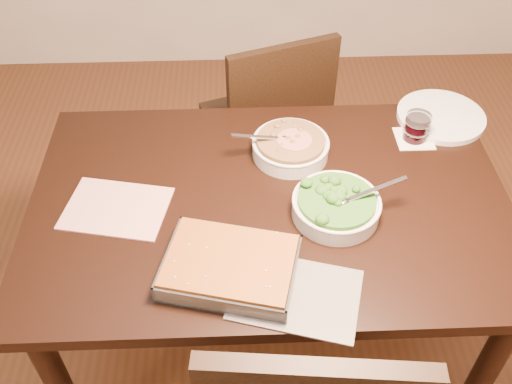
{
  "coord_description": "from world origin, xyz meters",
  "views": [
    {
      "loc": [
        -0.09,
        -1.17,
        1.93
      ],
      "look_at": [
        -0.04,
        -0.02,
        0.8
      ],
      "focal_mm": 40.0,
      "sensor_mm": 36.0,
      "label": 1
    }
  ],
  "objects_px": {
    "broccoli_bowl": "(336,205)",
    "stew_bowl": "(291,146)",
    "dinner_plate": "(441,116)",
    "chair_far": "(270,121)",
    "table": "(270,221)",
    "wine_tumbler": "(417,127)",
    "baking_dish": "(230,267)"
  },
  "relations": [
    {
      "from": "stew_bowl",
      "to": "broccoli_bowl",
      "type": "relative_size",
      "value": 0.94
    },
    {
      "from": "table",
      "to": "baking_dish",
      "type": "relative_size",
      "value": 3.66
    },
    {
      "from": "baking_dish",
      "to": "chair_far",
      "type": "height_order",
      "value": "chair_far"
    },
    {
      "from": "wine_tumbler",
      "to": "chair_far",
      "type": "bearing_deg",
      "value": 135.53
    },
    {
      "from": "stew_bowl",
      "to": "wine_tumbler",
      "type": "distance_m",
      "value": 0.41
    },
    {
      "from": "stew_bowl",
      "to": "dinner_plate",
      "type": "distance_m",
      "value": 0.55
    },
    {
      "from": "broccoli_bowl",
      "to": "stew_bowl",
      "type": "bearing_deg",
      "value": 111.88
    },
    {
      "from": "broccoli_bowl",
      "to": "chair_far",
      "type": "relative_size",
      "value": 0.31
    },
    {
      "from": "chair_far",
      "to": "baking_dish",
      "type": "bearing_deg",
      "value": 60.71
    },
    {
      "from": "wine_tumbler",
      "to": "dinner_plate",
      "type": "height_order",
      "value": "wine_tumbler"
    },
    {
      "from": "table",
      "to": "stew_bowl",
      "type": "height_order",
      "value": "stew_bowl"
    },
    {
      "from": "table",
      "to": "broccoli_bowl",
      "type": "xyz_separation_m",
      "value": [
        0.18,
        -0.07,
        0.13
      ]
    },
    {
      "from": "dinner_plate",
      "to": "chair_far",
      "type": "relative_size",
      "value": 0.32
    },
    {
      "from": "wine_tumbler",
      "to": "table",
      "type": "bearing_deg",
      "value": -152.1
    },
    {
      "from": "table",
      "to": "stew_bowl",
      "type": "xyz_separation_m",
      "value": [
        0.07,
        0.2,
        0.13
      ]
    },
    {
      "from": "stew_bowl",
      "to": "wine_tumbler",
      "type": "height_order",
      "value": "wine_tumbler"
    },
    {
      "from": "dinner_plate",
      "to": "chair_far",
      "type": "bearing_deg",
      "value": 149.38
    },
    {
      "from": "table",
      "to": "chair_far",
      "type": "relative_size",
      "value": 1.54
    },
    {
      "from": "table",
      "to": "broccoli_bowl",
      "type": "bearing_deg",
      "value": -20.56
    },
    {
      "from": "stew_bowl",
      "to": "wine_tumbler",
      "type": "bearing_deg",
      "value": 8.39
    },
    {
      "from": "broccoli_bowl",
      "to": "wine_tumbler",
      "type": "xyz_separation_m",
      "value": [
        0.3,
        0.32,
        0.02
      ]
    },
    {
      "from": "broccoli_bowl",
      "to": "wine_tumbler",
      "type": "bearing_deg",
      "value": 46.89
    },
    {
      "from": "broccoli_bowl",
      "to": "chair_far",
      "type": "bearing_deg",
      "value": 100.28
    },
    {
      "from": "stew_bowl",
      "to": "wine_tumbler",
      "type": "relative_size",
      "value": 2.93
    },
    {
      "from": "dinner_plate",
      "to": "chair_far",
      "type": "distance_m",
      "value": 0.69
    },
    {
      "from": "stew_bowl",
      "to": "broccoli_bowl",
      "type": "height_order",
      "value": "broccoli_bowl"
    },
    {
      "from": "table",
      "to": "dinner_plate",
      "type": "height_order",
      "value": "dinner_plate"
    },
    {
      "from": "table",
      "to": "broccoli_bowl",
      "type": "relative_size",
      "value": 4.94
    },
    {
      "from": "table",
      "to": "chair_far",
      "type": "distance_m",
      "value": 0.71
    },
    {
      "from": "chair_far",
      "to": "dinner_plate",
      "type": "bearing_deg",
      "value": 129.67
    },
    {
      "from": "wine_tumbler",
      "to": "dinner_plate",
      "type": "distance_m",
      "value": 0.16
    },
    {
      "from": "table",
      "to": "chair_far",
      "type": "bearing_deg",
      "value": 86.39
    }
  ]
}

